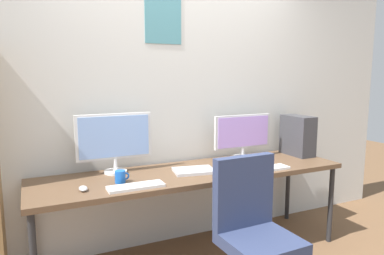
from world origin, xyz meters
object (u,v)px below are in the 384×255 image
pc_tower (298,135)px  computer_mouse (83,189)px  keyboard_right (268,169)px  office_chair (254,249)px  monitor_right (243,134)px  keyboard_left (136,187)px  monitor_left (114,139)px  laptop_closed (194,171)px  desk (195,176)px  coffee_mug (121,177)px

pc_tower → computer_mouse: (-2.06, -0.24, -0.18)m
pc_tower → keyboard_right: 0.71m
office_chair → monitor_right: (0.54, 0.98, 0.57)m
pc_tower → keyboard_left: pc_tower is taller
monitor_left → pc_tower: size_ratio=1.55×
computer_mouse → laptop_closed: bearing=6.6°
monitor_left → monitor_right: monitor_left is taller
monitor_right → laptop_closed: bearing=-158.2°
computer_mouse → laptop_closed: (0.87, 0.10, -0.00)m
office_chair → computer_mouse: 1.20m
desk → office_chair: office_chair is taller
desk → computer_mouse: 0.91m
monitor_left → coffee_mug: size_ratio=5.64×
keyboard_right → desk: bearing=157.7°
desk → laptop_closed: laptop_closed is taller
office_chair → monitor_right: size_ratio=1.68×
monitor_right → coffee_mug: monitor_right is taller
desk → pc_tower: 1.19m
monitor_left → keyboard_left: bearing=-84.8°
monitor_right → keyboard_right: size_ratio=1.62×
desk → pc_tower: pc_tower is taller
office_chair → keyboard_right: (0.50, 0.53, 0.35)m
keyboard_right → computer_mouse: bearing=176.4°
monitor_left → laptop_closed: (0.58, -0.25, -0.26)m
office_chair → keyboard_right: office_chair is taller
computer_mouse → coffee_mug: coffee_mug is taller
laptop_closed → coffee_mug: bearing=-167.3°
keyboard_right → coffee_mug: 1.20m
keyboard_right → coffee_mug: bearing=172.1°
monitor_left → keyboard_right: monitor_left is taller
computer_mouse → laptop_closed: 0.88m
monitor_right → pc_tower: bearing=-11.4°
computer_mouse → coffee_mug: bearing=15.0°
pc_tower → keyboard_left: bearing=-169.1°
office_chair → laptop_closed: size_ratio=3.09×
laptop_closed → computer_mouse: bearing=-163.4°
coffee_mug → monitor_right: bearing=12.8°
keyboard_left → computer_mouse: bearing=165.0°
keyboard_right → computer_mouse: size_ratio=3.80×
monitor_left → keyboard_left: 0.51m
keyboard_left → pc_tower: bearing=10.9°
monitor_left → coffee_mug: bearing=-95.4°
computer_mouse → keyboard_right: bearing=-3.6°
office_chair → keyboard_left: bearing=139.3°
desk → laptop_closed: size_ratio=7.99×
desk → computer_mouse: size_ratio=26.64×
monitor_right → laptop_closed: (-0.62, -0.25, -0.22)m
monitor_right → pc_tower: 0.57m
keyboard_left → coffee_mug: size_ratio=3.69×
computer_mouse → desk: bearing=8.8°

